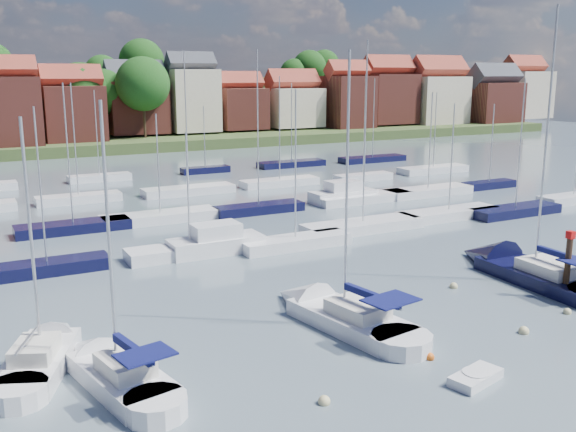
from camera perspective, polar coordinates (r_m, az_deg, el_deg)
ground at (r=68.05m, az=-8.41°, el=1.37°), size 260.00×260.00×0.00m
sailboat_left at (r=29.59m, az=-15.34°, el=-13.23°), size 4.37×9.82×13.02m
sailboat_centre at (r=35.03m, az=4.08°, el=-8.68°), size 4.82×11.67×15.40m
sailboat_navy at (r=45.16m, az=19.90°, el=-4.52°), size 4.15×13.60×18.55m
sailboat_far at (r=32.20m, az=-20.80°, el=-11.49°), size 5.75×9.36×12.23m
tender at (r=29.60m, az=16.34°, el=-13.62°), size 2.80×1.80×0.56m
timber_piling at (r=41.59m, az=23.49°, el=-5.29°), size 0.40×0.40×6.30m
buoy_b at (r=26.97m, az=3.23°, el=-16.32°), size 0.51×0.51×0.51m
buoy_c at (r=31.32m, az=12.49°, el=-12.32°), size 0.44×0.44×0.44m
buoy_d at (r=35.53m, az=20.21°, el=-9.75°), size 0.55×0.55×0.55m
buoy_e at (r=41.38m, az=14.50°, el=-6.21°), size 0.50×0.50×0.50m
buoy_f at (r=39.16m, az=23.56°, el=-7.96°), size 0.44×0.44×0.44m
marina_field at (r=64.17m, az=-5.37°, el=1.17°), size 79.62×41.41×15.93m
far_shore_town at (r=157.85m, az=-19.12°, el=8.79°), size 212.46×90.00×22.27m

